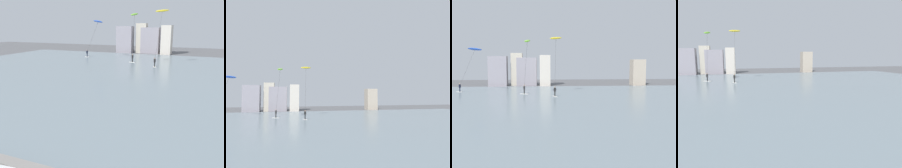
# 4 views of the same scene
# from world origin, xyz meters

# --- Properties ---
(water_bay) EXTENTS (84.00, 52.00, 0.10)m
(water_bay) POSITION_xyz_m (0.00, 29.99, 0.05)
(water_bay) COLOR gray
(water_bay) RESTS_ON ground
(far_shore_buildings) EXTENTS (38.01, 4.16, 7.93)m
(far_shore_buildings) POSITION_xyz_m (-5.47, 59.00, 3.55)
(far_shore_buildings) COLOR gray
(far_shore_buildings) RESTS_ON ground
(kitesurfer_yellow) EXTENTS (2.70, 5.29, 10.30)m
(kitesurfer_yellow) POSITION_xyz_m (-2.85, 40.53, 8.94)
(kitesurfer_yellow) COLOR silver
(kitesurfer_yellow) RESTS_ON water_bay
(kitesurfer_lime) EXTENTS (2.06, 3.53, 9.69)m
(kitesurfer_lime) POSITION_xyz_m (-7.82, 39.93, 8.44)
(kitesurfer_lime) COLOR silver
(kitesurfer_lime) RESTS_ON water_bay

